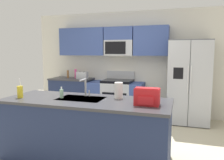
% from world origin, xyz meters
% --- Properties ---
extents(ground_plane, '(9.00, 9.00, 0.00)m').
position_xyz_m(ground_plane, '(0.00, 0.00, 0.00)').
color(ground_plane, beige).
rests_on(ground_plane, ground).
extents(kitchen_wall_unit, '(5.20, 0.43, 2.60)m').
position_xyz_m(kitchen_wall_unit, '(-0.14, 2.08, 1.47)').
color(kitchen_wall_unit, silver).
rests_on(kitchen_wall_unit, ground).
extents(back_counter, '(1.09, 0.63, 0.90)m').
position_xyz_m(back_counter, '(-1.52, 1.80, 0.45)').
color(back_counter, '#1E2A4D').
rests_on(back_counter, ground).
extents(range_oven, '(1.36, 0.61, 1.10)m').
position_xyz_m(range_oven, '(-0.29, 1.80, 0.44)').
color(range_oven, '#B7BABF').
rests_on(range_oven, ground).
extents(refrigerator, '(0.90, 0.76, 1.85)m').
position_xyz_m(refrigerator, '(1.42, 1.73, 0.93)').
color(refrigerator, '#4C4F54').
rests_on(refrigerator, ground).
extents(island_counter, '(2.46, 0.94, 0.90)m').
position_xyz_m(island_counter, '(-0.05, -0.56, 0.45)').
color(island_counter, '#1E2A4D').
rests_on(island_counter, ground).
extents(toaster, '(0.28, 0.16, 0.18)m').
position_xyz_m(toaster, '(-1.19, 1.75, 0.99)').
color(toaster, '#B7BABF').
rests_on(toaster, back_counter).
extents(pepper_mill, '(0.05, 0.05, 0.21)m').
position_xyz_m(pepper_mill, '(-1.63, 1.80, 1.00)').
color(pepper_mill, brown).
rests_on(pepper_mill, back_counter).
extents(bottle_pink, '(0.06, 0.06, 0.24)m').
position_xyz_m(bottle_pink, '(-1.43, 1.85, 1.02)').
color(bottle_pink, '#EA4C93').
rests_on(bottle_pink, back_counter).
extents(sink_faucet, '(0.09, 0.21, 0.28)m').
position_xyz_m(sink_faucet, '(-0.15, -0.37, 1.07)').
color(sink_faucet, '#B7BABF').
rests_on(sink_faucet, island_counter).
extents(drink_cup_yellow, '(0.08, 0.08, 0.30)m').
position_xyz_m(drink_cup_yellow, '(-1.05, -0.74, 0.99)').
color(drink_cup_yellow, yellow).
rests_on(drink_cup_yellow, island_counter).
extents(soap_dispenser, '(0.06, 0.06, 0.17)m').
position_xyz_m(soap_dispenser, '(-0.44, -0.57, 0.97)').
color(soap_dispenser, '#A5D8B2').
rests_on(soap_dispenser, island_counter).
extents(paper_towel_roll, '(0.12, 0.12, 0.24)m').
position_xyz_m(paper_towel_roll, '(0.38, -0.33, 1.02)').
color(paper_towel_roll, white).
rests_on(paper_towel_roll, island_counter).
extents(backpack, '(0.32, 0.22, 0.23)m').
position_xyz_m(backpack, '(0.86, -0.63, 1.02)').
color(backpack, red).
rests_on(backpack, island_counter).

